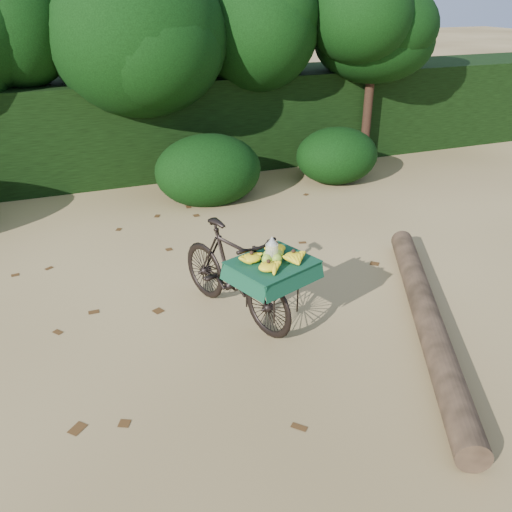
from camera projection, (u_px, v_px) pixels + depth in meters
name	position (u px, v px, depth m)	size (l,w,h in m)	color
ground	(192.00, 356.00, 5.42)	(80.00, 80.00, 0.00)	tan
vendor_bicycle	(235.00, 272.00, 5.86)	(1.22, 1.92, 1.08)	black
fallen_log	(427.00, 317.00, 5.81)	(0.29, 0.29, 3.96)	brown
hedge_backdrop	(101.00, 129.00, 10.27)	(26.00, 1.80, 1.80)	black
tree_row	(58.00, 77.00, 8.90)	(14.50, 2.00, 4.00)	black
bush_clumps	(151.00, 180.00, 8.97)	(8.80, 1.70, 0.90)	black
leaf_litter	(176.00, 322.00, 5.96)	(7.00, 7.30, 0.01)	#472B13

